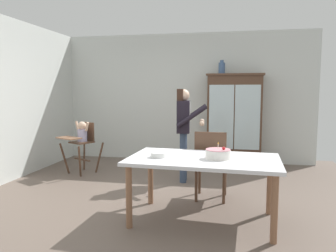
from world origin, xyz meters
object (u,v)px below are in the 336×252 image
Objects in this scene: high_chair_with_toddler at (82,138)px; dining_table at (203,165)px; china_cabinet at (234,120)px; ceramic_vase at (222,68)px; dining_chair_far_side at (211,161)px; birthday_cake at (218,154)px; adult_person at (184,123)px; serving_bowl at (158,155)px.

dining_table is (2.36, -1.76, 0.00)m from high_chair_with_toddler.
ceramic_vase is at bearing 179.19° from china_cabinet.
high_chair_with_toddler is 2.63m from dining_chair_far_side.
dining_chair_far_side is at bearing 2.43° from high_chair_with_toddler.
high_chair_with_toddler is 3.09m from birthday_cake.
china_cabinet is at bearing -96.55° from dining_chair_far_side.
china_cabinet is 6.80× the size of ceramic_vase.
ceramic_vase reaches higher than adult_person.
dining_table is (-0.35, -2.98, -0.27)m from china_cabinet.
birthday_cake is at bearing -88.45° from ceramic_vase.
dining_chair_far_side is (-0.04, -2.28, -1.40)m from ceramic_vase.
adult_person is (-0.55, -1.39, -0.99)m from ceramic_vase.
china_cabinet is at bearing 50.47° from high_chair_with_toddler.
dining_chair_far_side is at bearing 54.62° from serving_bowl.
adult_person reaches higher than dining_chair_far_side.
adult_person is at bearing -59.50° from dining_chair_far_side.
ceramic_vase reaches higher than china_cabinet.
adult_person is at bearing 21.21° from high_chair_with_toddler.
ceramic_vase is 3.03m from high_chair_with_toddler.
china_cabinet is 1.06m from ceramic_vase.
dining_chair_far_side reaches higher than serving_bowl.
china_cabinet is 1.61m from adult_person.
ceramic_vase is 0.28× the size of high_chair_with_toddler.
high_chair_with_toddler is 2.95m from dining_table.
serving_bowl is at bearing -18.52° from high_chair_with_toddler.
birthday_cake is at bearing -163.54° from adult_person.
china_cabinet reaches higher than serving_bowl.
dining_chair_far_side is at bearing -91.12° from ceramic_vase.
dining_chair_far_side is (2.40, -1.06, -0.10)m from high_chair_with_toddler.
adult_person reaches higher than high_chair_with_toddler.
high_chair_with_toddler is 1.93m from adult_person.
birthday_cake is (0.63, -1.61, -0.17)m from adult_person.
serving_bowl is (-0.51, -0.07, 0.11)m from dining_table.
adult_person is 0.88× the size of dining_table.
china_cabinet is 3.01m from birthday_cake.
adult_person is 5.47× the size of birthday_cake.
ceramic_vase is 0.28× the size of dining_chair_far_side.
ceramic_vase is 3.26m from dining_table.
dining_table is at bearing -10.51° from high_chair_with_toddler.
serving_bowl is (-0.05, -1.67, -0.20)m from adult_person.
adult_person is at bearing 111.31° from birthday_cake.
serving_bowl is (1.85, -1.83, 0.11)m from high_chair_with_toddler.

